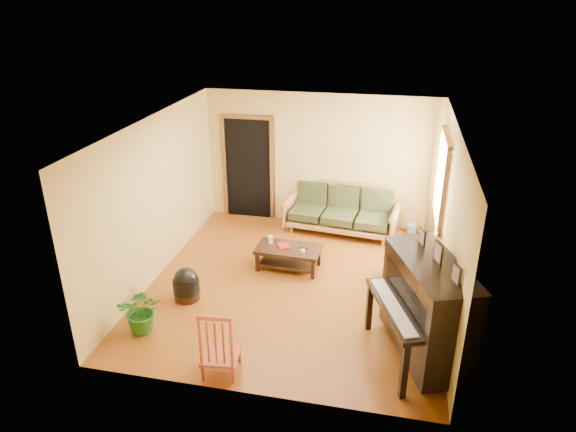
% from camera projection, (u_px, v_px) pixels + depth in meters
% --- Properties ---
extents(floor, '(5.00, 5.00, 0.00)m').
position_uv_depth(floor, '(294.00, 284.00, 8.26)').
color(floor, '#65300D').
rests_on(floor, ground).
extents(doorway, '(1.08, 0.16, 2.05)m').
position_uv_depth(doorway, '(248.00, 169.00, 10.34)').
color(doorway, black).
rests_on(doorway, floor).
extents(window, '(0.12, 1.36, 1.46)m').
position_uv_depth(window, '(442.00, 179.00, 8.39)').
color(window, white).
rests_on(window, right_wall).
extents(sofa, '(2.24, 1.14, 0.92)m').
position_uv_depth(sofa, '(341.00, 210.00, 9.84)').
color(sofa, '#9D6739').
rests_on(sofa, floor).
extents(coffee_table, '(1.10, 0.64, 0.39)m').
position_uv_depth(coffee_table, '(289.00, 258.00, 8.66)').
color(coffee_table, black).
rests_on(coffee_table, floor).
extents(armchair, '(0.92, 0.95, 0.88)m').
position_uv_depth(armchair, '(408.00, 263.00, 8.00)').
color(armchair, '#9D6739').
rests_on(armchair, floor).
extents(piano, '(1.41, 1.78, 1.37)m').
position_uv_depth(piano, '(426.00, 311.00, 6.37)').
color(piano, black).
rests_on(piano, floor).
extents(footstool, '(0.47, 0.47, 0.39)m').
position_uv_depth(footstool, '(186.00, 288.00, 7.80)').
color(footstool, black).
rests_on(footstool, floor).
extents(red_chair, '(0.48, 0.52, 0.94)m').
position_uv_depth(red_chair, '(220.00, 340.00, 6.20)').
color(red_chair, '#97331B').
rests_on(red_chair, floor).
extents(leaning_frame, '(0.50, 0.26, 0.65)m').
position_uv_depth(leaning_frame, '(414.00, 216.00, 9.94)').
color(leaning_frame, gold).
rests_on(leaning_frame, floor).
extents(ceramic_crock, '(0.21, 0.21, 0.23)m').
position_uv_depth(ceramic_crock, '(412.00, 230.00, 9.83)').
color(ceramic_crock, '#354DA1').
rests_on(ceramic_crock, floor).
extents(potted_plant, '(0.70, 0.64, 0.66)m').
position_uv_depth(potted_plant, '(142.00, 311.00, 7.01)').
color(potted_plant, '#1F601B').
rests_on(potted_plant, floor).
extents(book, '(0.28, 0.30, 0.02)m').
position_uv_depth(book, '(278.00, 247.00, 8.58)').
color(book, maroon).
rests_on(book, coffee_table).
extents(candle, '(0.09, 0.09, 0.13)m').
position_uv_depth(candle, '(270.00, 240.00, 8.70)').
color(candle, silver).
rests_on(candle, coffee_table).
extents(glass_jar, '(0.10, 0.10, 0.05)m').
position_uv_depth(glass_jar, '(303.00, 251.00, 8.40)').
color(glass_jar, silver).
rests_on(glass_jar, coffee_table).
extents(remote, '(0.14, 0.06, 0.01)m').
position_uv_depth(remote, '(304.00, 248.00, 8.55)').
color(remote, black).
rests_on(remote, coffee_table).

